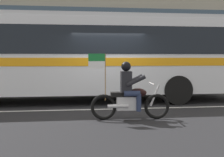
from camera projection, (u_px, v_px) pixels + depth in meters
ground_plane at (109, 106)px, 9.85m from camera, size 60.00×60.00×0.00m
sidewalk_curb at (97, 88)px, 14.89m from camera, size 28.00×3.80×0.15m
lane_center_stripe at (111, 109)px, 9.25m from camera, size 26.60×0.14×0.01m
transit_bus at (85, 52)px, 10.80m from camera, size 11.83×2.63×3.22m
motorcycle_with_rider at (129, 95)px, 7.65m from camera, size 2.19×0.64×1.78m
fire_hydrant at (83, 82)px, 13.33m from camera, size 0.22×0.30×0.75m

